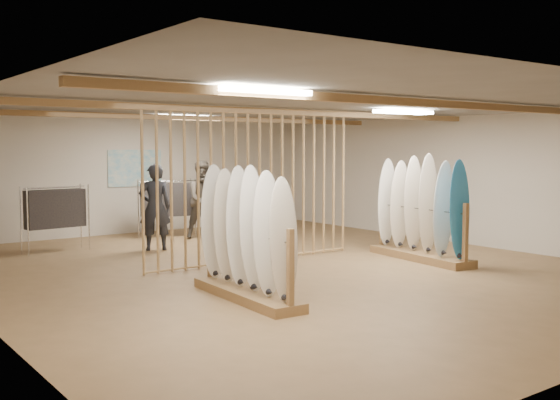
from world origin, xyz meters
TOP-DOWN VIEW (x-y plane):
  - floor at (0.00, 0.00)m, footprint 12.00×12.00m
  - ceiling at (0.00, 0.00)m, footprint 12.00×12.00m
  - wall_back at (0.00, 6.00)m, footprint 12.00×0.00m
  - wall_right at (5.00, 0.00)m, footprint 0.00×12.00m
  - ceiling_slats at (0.00, 0.00)m, footprint 9.50×6.12m
  - light_panels at (0.00, 0.00)m, footprint 1.20×0.35m
  - bamboo_partition at (0.00, 0.80)m, footprint 4.45×0.05m
  - poster at (0.00, 5.98)m, footprint 1.40×0.03m
  - rack_left at (-1.78, -1.60)m, footprint 0.65×2.31m
  - rack_right at (2.63, -0.88)m, footprint 0.82×2.43m
  - clothing_rack_a at (-2.57, 4.13)m, footprint 1.26×0.44m
  - clothing_rack_b at (0.24, 4.77)m, footprint 1.25×0.56m
  - shopper_a at (-0.84, 3.16)m, footprint 0.87×0.74m
  - shopper_b at (0.86, 4.11)m, footprint 1.10×0.92m

SIDE VIEW (x-z plane):
  - floor at x=0.00m, z-range 0.00..0.00m
  - rack_left at x=-1.78m, z-range -0.29..1.55m
  - rack_right at x=2.63m, z-range -0.30..1.62m
  - clothing_rack_a at x=-2.57m, z-range 0.20..1.56m
  - clothing_rack_b at x=0.24m, z-range 0.21..1.57m
  - shopper_a at x=-0.84m, z-range 0.00..2.02m
  - shopper_b at x=0.86m, z-range 0.00..2.04m
  - bamboo_partition at x=0.00m, z-range 0.01..2.79m
  - wall_back at x=0.00m, z-range -4.60..7.40m
  - wall_right at x=5.00m, z-range -4.60..7.40m
  - poster at x=0.00m, z-range 1.15..2.05m
  - ceiling_slats at x=0.00m, z-range 2.67..2.77m
  - light_panels at x=0.00m, z-range 2.71..2.77m
  - ceiling at x=0.00m, z-range 2.80..2.80m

